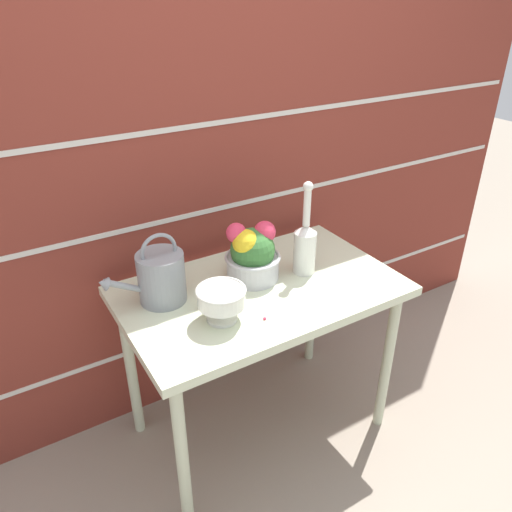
{
  "coord_description": "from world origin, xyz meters",
  "views": [
    {
      "loc": [
        -0.85,
        -1.37,
        1.76
      ],
      "look_at": [
        0.0,
        0.03,
        0.86
      ],
      "focal_mm": 35.0,
      "sensor_mm": 36.0,
      "label": 1
    }
  ],
  "objects_px": {
    "watering_can": "(160,277)",
    "crystal_pedestal_bowl": "(221,299)",
    "glass_decanter": "(305,244)",
    "flower_planter": "(252,254)"
  },
  "relations": [
    {
      "from": "crystal_pedestal_bowl",
      "to": "glass_decanter",
      "type": "xyz_separation_m",
      "value": [
        0.43,
        0.12,
        0.04
      ]
    },
    {
      "from": "watering_can",
      "to": "flower_planter",
      "type": "xyz_separation_m",
      "value": [
        0.36,
        -0.04,
        0.01
      ]
    },
    {
      "from": "watering_can",
      "to": "flower_planter",
      "type": "bearing_deg",
      "value": -6.04
    },
    {
      "from": "watering_can",
      "to": "flower_planter",
      "type": "distance_m",
      "value": 0.36
    },
    {
      "from": "watering_can",
      "to": "crystal_pedestal_bowl",
      "type": "relative_size",
      "value": 1.83
    },
    {
      "from": "watering_can",
      "to": "glass_decanter",
      "type": "distance_m",
      "value": 0.57
    },
    {
      "from": "watering_can",
      "to": "glass_decanter",
      "type": "height_order",
      "value": "glass_decanter"
    },
    {
      "from": "watering_can",
      "to": "crystal_pedestal_bowl",
      "type": "xyz_separation_m",
      "value": [
        0.13,
        -0.22,
        -0.01
      ]
    },
    {
      "from": "flower_planter",
      "to": "glass_decanter",
      "type": "xyz_separation_m",
      "value": [
        0.2,
        -0.07,
        0.02
      ]
    },
    {
      "from": "flower_planter",
      "to": "glass_decanter",
      "type": "distance_m",
      "value": 0.21
    }
  ]
}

